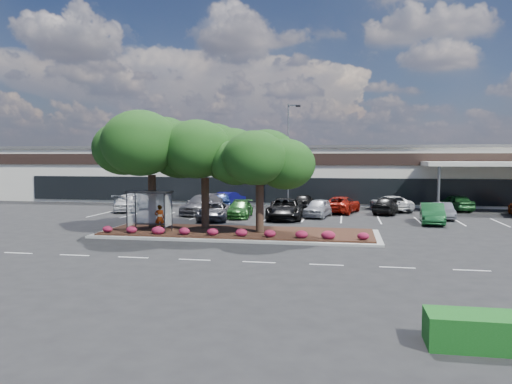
# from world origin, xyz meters

# --- Properties ---
(ground) EXTENTS (160.00, 160.00, 0.00)m
(ground) POSITION_xyz_m (0.00, 0.00, 0.00)
(ground) COLOR black
(ground) RESTS_ON ground
(retail_store) EXTENTS (80.40, 25.20, 6.25)m
(retail_store) POSITION_xyz_m (0.06, 33.91, 3.15)
(retail_store) COLOR silver
(retail_store) RESTS_ON ground
(landscape_island) EXTENTS (18.00, 6.00, 0.26)m
(landscape_island) POSITION_xyz_m (-2.00, 4.00, 0.12)
(landscape_island) COLOR #969691
(landscape_island) RESTS_ON ground
(lane_markings) EXTENTS (33.12, 20.06, 0.01)m
(lane_markings) POSITION_xyz_m (-0.14, 10.42, 0.01)
(lane_markings) COLOR silver
(lane_markings) RESTS_ON ground
(shrub_row) EXTENTS (17.00, 0.80, 0.50)m
(shrub_row) POSITION_xyz_m (-2.00, 1.90, 0.51)
(shrub_row) COLOR maroon
(shrub_row) RESTS_ON landscape_island
(bus_shelter) EXTENTS (2.75, 1.55, 2.59)m
(bus_shelter) POSITION_xyz_m (-7.50, 2.95, 2.31)
(bus_shelter) COLOR black
(bus_shelter) RESTS_ON landscape_island
(island_tree_west) EXTENTS (7.20, 7.20, 7.89)m
(island_tree_west) POSITION_xyz_m (-8.00, 4.50, 4.21)
(island_tree_west) COLOR #113610
(island_tree_west) RESTS_ON landscape_island
(island_tree_mid) EXTENTS (6.60, 6.60, 7.32)m
(island_tree_mid) POSITION_xyz_m (-4.50, 5.20, 3.92)
(island_tree_mid) COLOR #113610
(island_tree_mid) RESTS_ON landscape_island
(island_tree_east) EXTENTS (5.80, 5.80, 6.50)m
(island_tree_east) POSITION_xyz_m (-0.50, 3.70, 3.51)
(island_tree_east) COLOR #113610
(island_tree_east) RESTS_ON landscape_island
(conifer_north_west) EXTENTS (4.40, 4.40, 10.00)m
(conifer_north_west) POSITION_xyz_m (-30.00, 46.00, 5.00)
(conifer_north_west) COLOR #113610
(conifer_north_west) RESTS_ON ground
(person_waiting) EXTENTS (0.72, 0.59, 1.70)m
(person_waiting) POSITION_xyz_m (-6.97, 3.17, 1.11)
(person_waiting) COLOR #594C47
(person_waiting) RESTS_ON landscape_island
(light_pole) EXTENTS (1.43, 0.54, 10.23)m
(light_pole) POSITION_xyz_m (-0.72, 22.00, 4.54)
(light_pole) COLOR #969691
(light_pole) RESTS_ON ground
(car_0) EXTENTS (3.23, 5.16, 1.64)m
(car_0) POSITION_xyz_m (-15.16, 15.98, 0.82)
(car_0) COLOR white
(car_0) RESTS_ON ground
(car_1) EXTENTS (3.11, 6.12, 1.70)m
(car_1) POSITION_xyz_m (-7.60, 15.05, 0.85)
(car_1) COLOR #4F4E54
(car_1) RESTS_ON ground
(car_2) EXTENTS (2.91, 5.28, 1.40)m
(car_2) POSITION_xyz_m (-5.54, 11.32, 0.70)
(car_2) COLOR #57565D
(car_2) RESTS_ON ground
(car_3) EXTENTS (2.21, 4.79, 1.36)m
(car_3) POSITION_xyz_m (-3.89, 13.32, 0.68)
(car_3) COLOR #1D521C
(car_3) RESTS_ON ground
(car_4) EXTENTS (3.08, 6.13, 1.66)m
(car_4) POSITION_xyz_m (-0.02, 12.86, 0.83)
(car_4) COLOR black
(car_4) RESTS_ON ground
(car_5) EXTENTS (2.66, 4.73, 1.52)m
(car_5) POSITION_xyz_m (2.57, 14.81, 0.76)
(car_5) COLOR #9B9DA7
(car_5) RESTS_ON ground
(car_6) EXTENTS (2.07, 4.82, 1.54)m
(car_6) POSITION_xyz_m (11.27, 11.98, 0.77)
(car_6) COLOR #175026
(car_6) RESTS_ON ground
(car_7) EXTENTS (1.44, 4.04, 1.33)m
(car_7) POSITION_xyz_m (12.62, 15.19, 0.66)
(car_7) COLOR #505058
(car_7) RESTS_ON ground
(car_9) EXTENTS (3.38, 5.77, 1.57)m
(car_9) POSITION_xyz_m (-14.90, 17.79, 0.79)
(car_9) COLOR silver
(car_9) RESTS_ON ground
(car_10) EXTENTS (3.00, 4.82, 1.50)m
(car_10) POSITION_xyz_m (-6.89, 22.23, 0.75)
(car_10) COLOR #0E0D55
(car_10) RESTS_ON ground
(car_11) EXTENTS (3.07, 5.01, 1.59)m
(car_11) POSITION_xyz_m (-7.20, 20.13, 0.80)
(car_11) COLOR navy
(car_11) RESTS_ON ground
(car_12) EXTENTS (2.06, 4.28, 1.41)m
(car_12) POSITION_xyz_m (0.80, 21.82, 0.70)
(car_12) COLOR black
(car_12) RESTS_ON ground
(car_13) EXTENTS (3.73, 5.78, 1.48)m
(car_13) POSITION_xyz_m (4.46, 18.18, 0.74)
(car_13) COLOR #97150A
(car_13) RESTS_ON ground
(car_14) EXTENTS (3.28, 4.93, 1.56)m
(car_14) POSITION_xyz_m (8.50, 17.99, 0.78)
(car_14) COLOR black
(car_14) RESTS_ON ground
(car_15) EXTENTS (4.24, 5.75, 1.45)m
(car_15) POSITION_xyz_m (8.91, 20.52, 0.73)
(car_15) COLOR silver
(car_15) RESTS_ON ground
(car_16) EXTENTS (2.94, 4.93, 1.57)m
(car_16) POSITION_xyz_m (14.95, 21.78, 0.79)
(car_16) COLOR #194C20
(car_16) RESTS_ON ground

